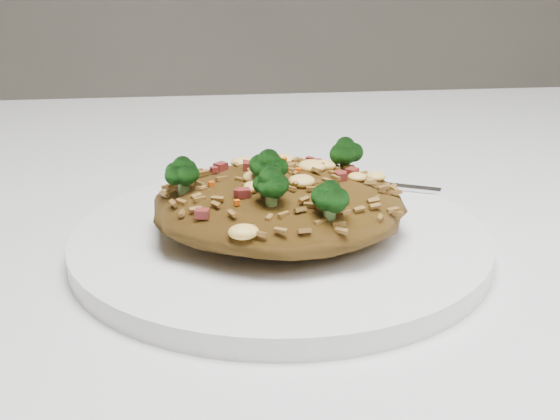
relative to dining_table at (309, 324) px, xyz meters
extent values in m
cube|color=silver|center=(0.00, 0.00, 0.07)|extent=(1.20, 0.80, 0.04)
cylinder|color=white|center=(-0.03, -0.06, 0.10)|extent=(0.27, 0.27, 0.01)
ellipsoid|color=brown|center=(-0.03, -0.06, 0.12)|extent=(0.16, 0.15, 0.04)
ellipsoid|color=black|center=(-0.04, -0.07, 0.15)|extent=(0.02, 0.02, 0.02)
ellipsoid|color=black|center=(0.02, -0.03, 0.15)|extent=(0.02, 0.02, 0.02)
ellipsoid|color=black|center=(-0.04, -0.10, 0.15)|extent=(0.02, 0.02, 0.02)
ellipsoid|color=black|center=(-0.09, -0.06, 0.15)|extent=(0.02, 0.02, 0.02)
ellipsoid|color=black|center=(-0.01, -0.11, 0.15)|extent=(0.02, 0.02, 0.02)
cube|color=silver|center=(0.06, 0.01, 0.11)|extent=(0.09, 0.05, 0.00)
cube|color=silver|center=(-0.02, 0.05, 0.11)|extent=(0.04, 0.03, 0.00)
camera|label=1|loc=(-0.08, -0.52, 0.30)|focal=50.00mm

